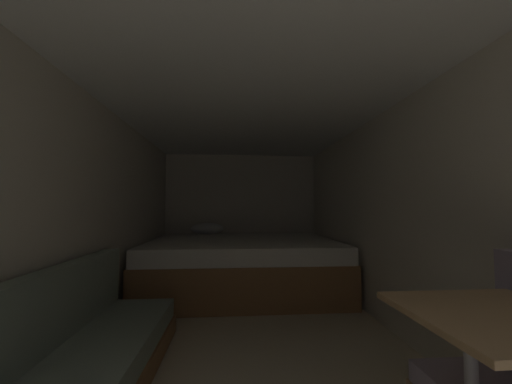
# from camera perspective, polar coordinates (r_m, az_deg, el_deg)

# --- Properties ---
(ground_plane) EXTENTS (7.30, 7.30, 0.00)m
(ground_plane) POSITION_cam_1_polar(r_m,az_deg,el_deg) (2.81, -1.41, -27.34)
(ground_plane) COLOR beige
(wall_back) EXTENTS (2.77, 0.05, 2.10)m
(wall_back) POSITION_cam_1_polar(r_m,az_deg,el_deg) (5.23, -2.96, -4.20)
(wall_back) COLOR beige
(wall_back) RESTS_ON ground
(wall_left) EXTENTS (0.05, 5.30, 2.10)m
(wall_left) POSITION_cam_1_polar(r_m,az_deg,el_deg) (2.83, -30.12, -4.77)
(wall_left) COLOR beige
(wall_left) RESTS_ON ground
(wall_right) EXTENTS (0.05, 5.30, 2.10)m
(wall_right) POSITION_cam_1_polar(r_m,az_deg,el_deg) (2.96, 26.00, -4.78)
(wall_right) COLOR beige
(wall_right) RESTS_ON ground
(ceiling_slab) EXTENTS (2.77, 5.30, 0.05)m
(ceiling_slab) POSITION_cam_1_polar(r_m,az_deg,el_deg) (2.74, -1.35, 17.69)
(ceiling_slab) COLOR white
(ceiling_slab) RESTS_ON wall_left
(bed) EXTENTS (2.55, 2.01, 0.90)m
(bed) POSITION_cam_1_polar(r_m,az_deg,el_deg) (4.24, -2.67, -13.95)
(bed) COLOR olive
(bed) RESTS_ON ground
(sofa_left) EXTENTS (0.65, 2.38, 0.77)m
(sofa_left) POSITION_cam_1_polar(r_m,az_deg,el_deg) (2.09, -34.44, -28.55)
(sofa_left) COLOR olive
(sofa_left) RESTS_ON ground
(dinette_table) EXTENTS (0.62, 0.59, 0.77)m
(dinette_table) POSITION_cam_1_polar(r_m,az_deg,el_deg) (1.46, 40.51, -22.46)
(dinette_table) COLOR tan
(dinette_table) RESTS_ON ground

